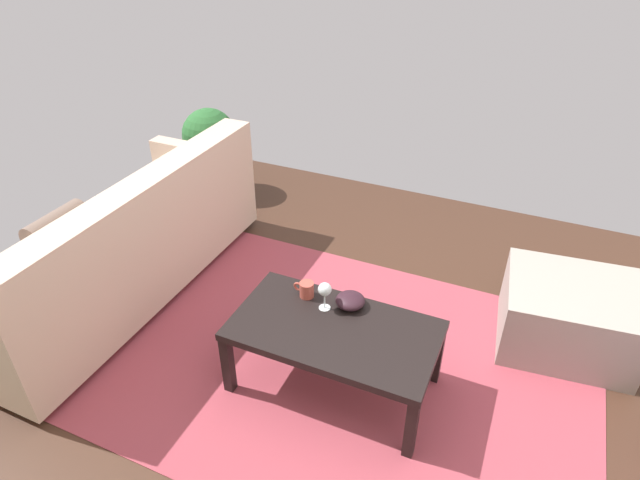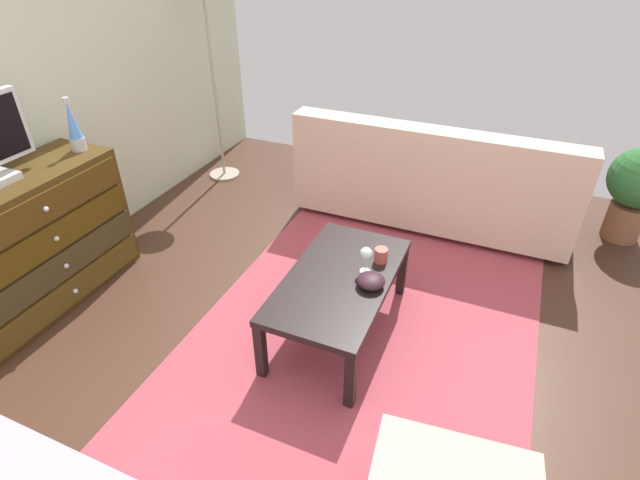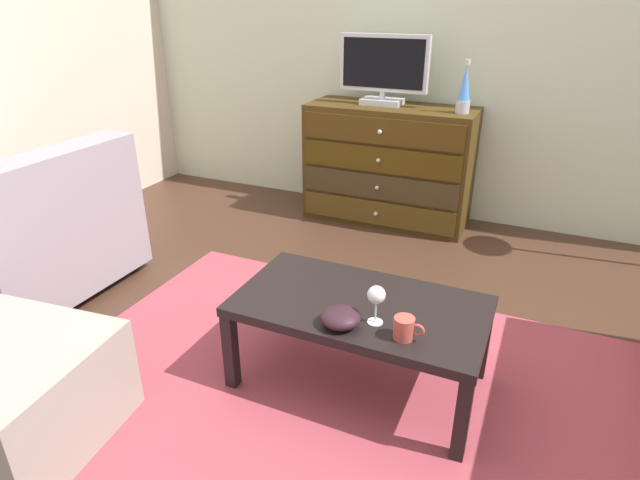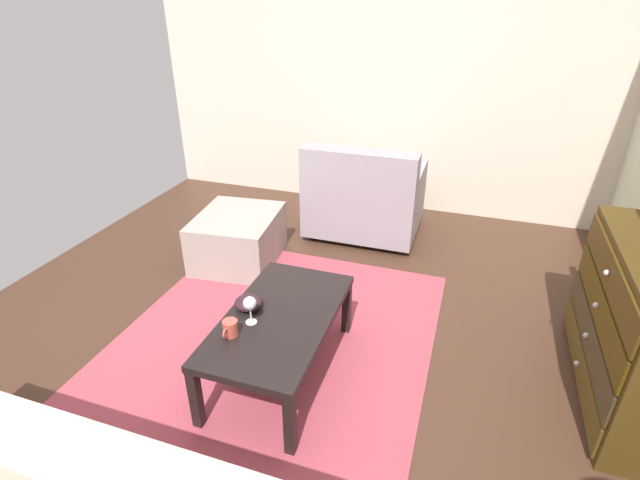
{
  "view_description": "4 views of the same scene",
  "coord_description": "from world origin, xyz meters",
  "px_view_note": "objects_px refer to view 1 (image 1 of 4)",
  "views": [
    {
      "loc": [
        -0.51,
        1.76,
        2.18
      ],
      "look_at": [
        0.34,
        -0.14,
        0.82
      ],
      "focal_mm": 30.02,
      "sensor_mm": 36.0,
      "label": 1
    },
    {
      "loc": [
        -1.77,
        -0.78,
        2.04
      ],
      "look_at": [
        0.24,
        0.08,
        0.59
      ],
      "focal_mm": 27.21,
      "sensor_mm": 36.0,
      "label": 2
    },
    {
      "loc": [
        0.81,
        -1.76,
        1.52
      ],
      "look_at": [
        0.01,
        0.02,
        0.6
      ],
      "focal_mm": 29.35,
      "sensor_mm": 36.0,
      "label": 3
    },
    {
      "loc": [
        2.1,
        0.82,
        1.93
      ],
      "look_at": [
        0.05,
        0.13,
        0.8
      ],
      "focal_mm": 26.62,
      "sensor_mm": 36.0,
      "label": 4
    }
  ],
  "objects_px": {
    "wine_glass": "(325,290)",
    "bowl_decorative": "(350,301)",
    "mug": "(306,289)",
    "ottoman": "(568,316)",
    "couch_large": "(120,248)",
    "potted_plant": "(210,143)",
    "coffee_table": "(334,335)"
  },
  "relations": [
    {
      "from": "ottoman",
      "to": "couch_large",
      "type": "bearing_deg",
      "value": 13.27
    },
    {
      "from": "bowl_decorative",
      "to": "ottoman",
      "type": "xyz_separation_m",
      "value": [
        -1.06,
        -0.63,
        -0.23
      ]
    },
    {
      "from": "mug",
      "to": "couch_large",
      "type": "bearing_deg",
      "value": -1.62
    },
    {
      "from": "coffee_table",
      "to": "bowl_decorative",
      "type": "height_order",
      "value": "bowl_decorative"
    },
    {
      "from": "mug",
      "to": "ottoman",
      "type": "bearing_deg",
      "value": -153.49
    },
    {
      "from": "wine_glass",
      "to": "couch_large",
      "type": "bearing_deg",
      "value": -3.56
    },
    {
      "from": "couch_large",
      "to": "ottoman",
      "type": "bearing_deg",
      "value": -166.73
    },
    {
      "from": "mug",
      "to": "ottoman",
      "type": "relative_size",
      "value": 0.16
    },
    {
      "from": "bowl_decorative",
      "to": "couch_large",
      "type": "height_order",
      "value": "couch_large"
    },
    {
      "from": "wine_glass",
      "to": "potted_plant",
      "type": "xyz_separation_m",
      "value": [
        1.69,
        -1.5,
        -0.08
      ]
    },
    {
      "from": "coffee_table",
      "to": "bowl_decorative",
      "type": "bearing_deg",
      "value": -93.48
    },
    {
      "from": "bowl_decorative",
      "to": "couch_large",
      "type": "relative_size",
      "value": 0.07
    },
    {
      "from": "ottoman",
      "to": "potted_plant",
      "type": "height_order",
      "value": "potted_plant"
    },
    {
      "from": "ottoman",
      "to": "potted_plant",
      "type": "relative_size",
      "value": 0.97
    },
    {
      "from": "couch_large",
      "to": "mug",
      "type": "bearing_deg",
      "value": 178.38
    },
    {
      "from": "coffee_table",
      "to": "wine_glass",
      "type": "relative_size",
      "value": 6.45
    },
    {
      "from": "couch_large",
      "to": "wine_glass",
      "type": "bearing_deg",
      "value": 176.44
    },
    {
      "from": "bowl_decorative",
      "to": "ottoman",
      "type": "relative_size",
      "value": 0.22
    },
    {
      "from": "coffee_table",
      "to": "bowl_decorative",
      "type": "xyz_separation_m",
      "value": [
        -0.01,
        -0.18,
        0.08
      ]
    },
    {
      "from": "bowl_decorative",
      "to": "couch_large",
      "type": "bearing_deg",
      "value": -0.72
    },
    {
      "from": "coffee_table",
      "to": "ottoman",
      "type": "bearing_deg",
      "value": -142.76
    },
    {
      "from": "bowl_decorative",
      "to": "potted_plant",
      "type": "height_order",
      "value": "potted_plant"
    },
    {
      "from": "potted_plant",
      "to": "couch_large",
      "type": "bearing_deg",
      "value": 100.64
    },
    {
      "from": "couch_large",
      "to": "ottoman",
      "type": "relative_size",
      "value": 2.99
    },
    {
      "from": "mug",
      "to": "potted_plant",
      "type": "distance_m",
      "value": 2.13
    },
    {
      "from": "wine_glass",
      "to": "couch_large",
      "type": "relative_size",
      "value": 0.07
    },
    {
      "from": "bowl_decorative",
      "to": "mug",
      "type": "bearing_deg",
      "value": 4.12
    },
    {
      "from": "couch_large",
      "to": "ottoman",
      "type": "distance_m",
      "value": 2.68
    },
    {
      "from": "bowl_decorative",
      "to": "couch_large",
      "type": "distance_m",
      "value": 1.54
    },
    {
      "from": "coffee_table",
      "to": "mug",
      "type": "xyz_separation_m",
      "value": [
        0.23,
        -0.17,
        0.09
      ]
    },
    {
      "from": "wine_glass",
      "to": "bowl_decorative",
      "type": "bearing_deg",
      "value": -148.33
    },
    {
      "from": "wine_glass",
      "to": "mug",
      "type": "bearing_deg",
      "value": -22.15
    }
  ]
}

